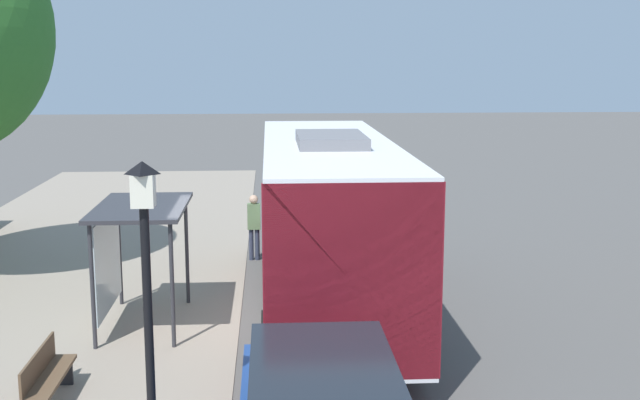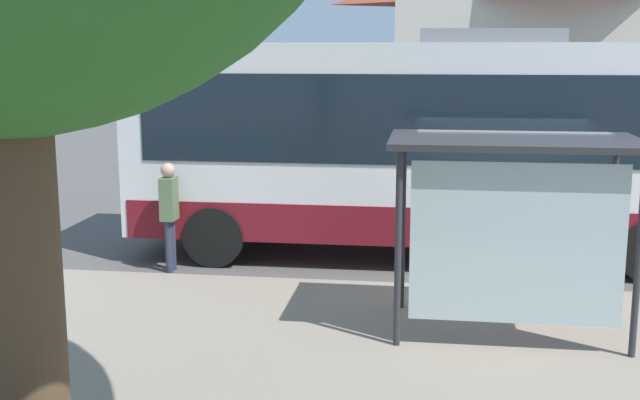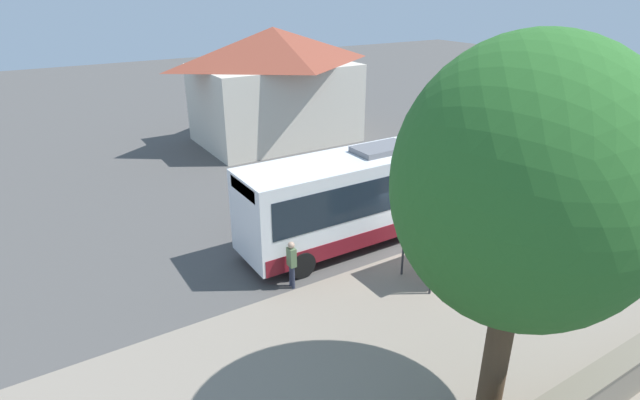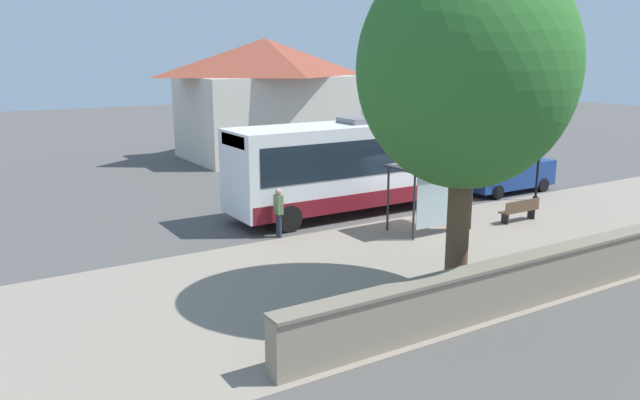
% 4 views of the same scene
% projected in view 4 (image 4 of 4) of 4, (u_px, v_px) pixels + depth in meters
% --- Properties ---
extents(ground_plane, '(120.00, 120.00, 0.00)m').
position_uv_depth(ground_plane, '(397.00, 219.00, 24.52)').
color(ground_plane, '#514F4C').
rests_on(ground_plane, ground).
extents(sidewalk_plaza, '(9.00, 44.00, 0.02)m').
position_uv_depth(sidewalk_plaza, '(482.00, 248.00, 20.79)').
color(sidewalk_plaza, gray).
rests_on(sidewalk_plaza, ground).
extents(stone_wall, '(0.60, 20.00, 1.35)m').
position_uv_depth(stone_wall, '(592.00, 262.00, 17.28)').
color(stone_wall, gray).
rests_on(stone_wall, ground).
extents(background_building, '(7.27, 10.33, 7.25)m').
position_uv_depth(background_building, '(266.00, 97.00, 38.62)').
color(background_building, beige).
rests_on(background_building, ground).
extents(bus, '(2.79, 10.37, 3.84)m').
position_uv_depth(bus, '(352.00, 164.00, 25.14)').
color(bus, white).
rests_on(bus, ground).
extents(bus_shelter, '(1.75, 3.02, 2.46)m').
position_uv_depth(bus_shelter, '(434.00, 176.00, 22.31)').
color(bus_shelter, '#2D2D33').
rests_on(bus_shelter, ground).
extents(pedestrian, '(0.34, 0.23, 1.76)m').
position_uv_depth(pedestrian, '(279.00, 209.00, 21.81)').
color(pedestrian, '#2D3347').
rests_on(pedestrian, ground).
extents(bench, '(0.40, 1.84, 0.88)m').
position_uv_depth(bench, '(520.00, 210.00, 23.93)').
color(bench, brown).
rests_on(bench, ground).
extents(street_lamp_near, '(0.28, 0.28, 4.28)m').
position_uv_depth(street_lamp_near, '(540.00, 143.00, 27.04)').
color(street_lamp_near, black).
rests_on(street_lamp_near, ground).
extents(shade_tree, '(5.45, 5.45, 8.97)m').
position_uv_depth(shade_tree, '(466.00, 70.00, 15.37)').
color(shade_tree, brown).
rests_on(shade_tree, ground).
extents(parked_car_behind_bus, '(1.96, 4.66, 2.16)m').
position_uv_depth(parked_car_behind_bus, '(507.00, 170.00, 29.06)').
color(parked_car_behind_bus, navy).
rests_on(parked_car_behind_bus, ground).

